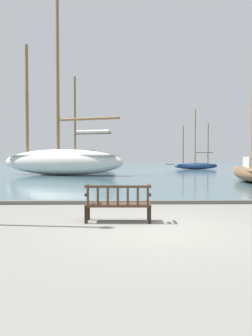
% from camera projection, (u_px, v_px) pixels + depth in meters
% --- Properties ---
extents(ground_plane, '(160.00, 160.00, 0.00)m').
position_uv_depth(ground_plane, '(155.00, 229.00, 7.29)').
color(ground_plane, gray).
extents(harbor_water, '(100.00, 80.00, 0.08)m').
position_uv_depth(harbor_water, '(124.00, 166.00, 51.24)').
color(harbor_water, '#476670').
rests_on(harbor_water, ground).
extents(quay_edge_kerb, '(40.00, 0.30, 0.12)m').
position_uv_depth(quay_edge_kerb, '(142.00, 202.00, 11.13)').
color(quay_edge_kerb, '#5B5954').
rests_on(quay_edge_kerb, ground).
extents(park_bench, '(1.62, 0.57, 0.92)m').
position_uv_depth(park_bench, '(118.00, 203.00, 8.04)').
color(park_bench, black).
rests_on(park_bench, ground).
extents(sailboat_far_starboard, '(10.66, 5.50, 11.54)m').
position_uv_depth(sailboat_far_starboard, '(78.00, 159.00, 41.33)').
color(sailboat_far_starboard, black).
rests_on(sailboat_far_starboard, harbor_water).
extents(sailboat_centre_channel, '(10.91, 6.03, 14.95)m').
position_uv_depth(sailboat_centre_channel, '(61.00, 160.00, 26.61)').
color(sailboat_centre_channel, silver).
rests_on(sailboat_centre_channel, harbor_water).
extents(sailboat_outer_starboard, '(6.31, 1.68, 7.08)m').
position_uv_depth(sailboat_outer_starboard, '(196.00, 165.00, 38.67)').
color(sailboat_outer_starboard, navy).
rests_on(sailboat_outer_starboard, harbor_water).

